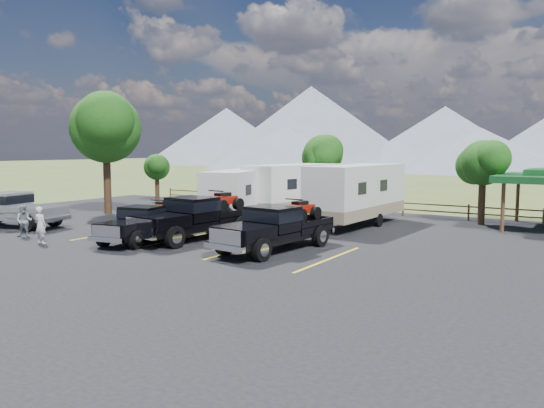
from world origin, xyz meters
The scene contains 18 objects.
ground centered at (0.00, 0.00, 0.00)m, with size 320.00×320.00×0.00m, color #4B5C27.
asphalt_lot centered at (0.00, 3.00, 0.02)m, with size 44.00×34.00×0.04m, color black.
stall_lines centered at (0.00, 4.00, 0.04)m, with size 12.12×5.50×0.01m.
tree_big_nw centered at (-12.55, 9.03, 5.60)m, with size 5.54×5.18×7.84m.
tree_ne_a centered at (8.97, 17.01, 3.48)m, with size 3.11×2.92×4.76m.
tree_north centered at (-2.03, 19.02, 3.83)m, with size 3.46×3.24×5.25m.
tree_nw_small centered at (-16.02, 17.01, 2.78)m, with size 2.59×2.43×3.85m.
rail_fence centered at (2.00, 18.50, 0.61)m, with size 36.12×0.12×1.00m.
mountain_range centered at (-7.63, 105.98, 7.87)m, with size 209.00×71.00×20.00m.
rig_left centered at (-2.99, 3.07, 0.92)m, with size 2.76×5.69×1.82m.
rig_center centered at (-1.35, 4.79, 1.11)m, with size 2.86×6.84×2.23m.
rig_right centered at (3.31, 4.45, 1.04)m, with size 2.71×6.42×2.09m.
trailer_left centered at (-3.11, 10.81, 1.61)m, with size 3.90×8.65×3.01m.
trailer_center centered at (-1.65, 14.58, 1.75)m, with size 3.39×9.44×3.26m.
trailer_right centered at (3.24, 12.90, 1.80)m, with size 2.83×9.66×3.35m.
pickup_silver centered at (-12.29, 2.27, 1.03)m, with size 6.61×3.43×1.89m.
person_a centered at (-6.40, 0.04, 0.88)m, with size 0.61×0.40×1.68m, color silver.
person_b centered at (-8.71, 0.72, 0.82)m, with size 0.75×0.59×1.55m, color gray.
Camera 1 is at (14.97, -14.15, 4.30)m, focal length 35.00 mm.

